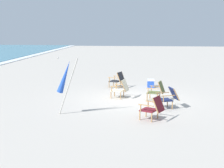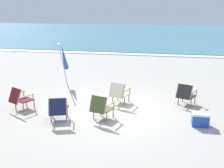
{
  "view_description": "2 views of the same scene",
  "coord_description": "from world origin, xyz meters",
  "px_view_note": "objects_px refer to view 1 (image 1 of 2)",
  "views": [
    {
      "loc": [
        -12.95,
        -0.23,
        2.99
      ],
      "look_at": [
        -0.45,
        0.95,
        0.73
      ],
      "focal_mm": 50.0,
      "sensor_mm": 36.0,
      "label": 1
    },
    {
      "loc": [
        1.84,
        -8.3,
        3.33
      ],
      "look_at": [
        -0.09,
        1.02,
        0.63
      ],
      "focal_mm": 42.0,
      "sensor_mm": 36.0,
      "label": 2
    }
  ],
  "objects_px": {
    "beach_chair_front_left": "(118,79)",
    "umbrella_furled_blue": "(65,77)",
    "cooler_box": "(151,83)",
    "beach_chair_front_right": "(121,88)",
    "beach_chair_back_left": "(153,107)",
    "beach_chair_mid_center": "(157,90)",
    "beach_chair_back_right": "(169,97)"
  },
  "relations": [
    {
      "from": "beach_chair_front_right",
      "to": "beach_chair_back_left",
      "type": "bearing_deg",
      "value": -158.26
    },
    {
      "from": "cooler_box",
      "to": "umbrella_furled_blue",
      "type": "bearing_deg",
      "value": 150.31
    },
    {
      "from": "beach_chair_front_right",
      "to": "beach_chair_front_left",
      "type": "relative_size",
      "value": 0.95
    },
    {
      "from": "beach_chair_front_left",
      "to": "beach_chair_back_right",
      "type": "bearing_deg",
      "value": -150.13
    },
    {
      "from": "beach_chair_front_right",
      "to": "cooler_box",
      "type": "xyz_separation_m",
      "value": [
        2.69,
        -1.36,
        -0.23
      ]
    },
    {
      "from": "beach_chair_back_right",
      "to": "umbrella_furled_blue",
      "type": "xyz_separation_m",
      "value": [
        -1.24,
        3.68,
        0.89
      ]
    },
    {
      "from": "beach_chair_mid_center",
      "to": "umbrella_furled_blue",
      "type": "height_order",
      "value": "umbrella_furled_blue"
    },
    {
      "from": "beach_chair_mid_center",
      "to": "beach_chair_back_right",
      "type": "bearing_deg",
      "value": -163.15
    },
    {
      "from": "beach_chair_front_right",
      "to": "cooler_box",
      "type": "relative_size",
      "value": 1.68
    },
    {
      "from": "beach_chair_back_left",
      "to": "beach_chair_front_right",
      "type": "bearing_deg",
      "value": 21.74
    },
    {
      "from": "beach_chair_front_left",
      "to": "beach_chair_back_right",
      "type": "distance_m",
      "value": 4.5
    },
    {
      "from": "beach_chair_front_left",
      "to": "beach_chair_mid_center",
      "type": "bearing_deg",
      "value": -144.93
    },
    {
      "from": "beach_chair_front_right",
      "to": "beach_chair_mid_center",
      "type": "distance_m",
      "value": 1.57
    },
    {
      "from": "beach_chair_front_left",
      "to": "umbrella_furled_blue",
      "type": "xyz_separation_m",
      "value": [
        -5.14,
        1.44,
        0.89
      ]
    },
    {
      "from": "beach_chair_mid_center",
      "to": "cooler_box",
      "type": "height_order",
      "value": "beach_chair_mid_center"
    },
    {
      "from": "beach_chair_back_left",
      "to": "beach_chair_mid_center",
      "type": "relative_size",
      "value": 1.09
    },
    {
      "from": "beach_chair_back_left",
      "to": "umbrella_furled_blue",
      "type": "bearing_deg",
      "value": 81.97
    },
    {
      "from": "beach_chair_front_right",
      "to": "beach_chair_back_left",
      "type": "height_order",
      "value": "beach_chair_front_right"
    },
    {
      "from": "beach_chair_mid_center",
      "to": "umbrella_furled_blue",
      "type": "xyz_separation_m",
      "value": [
        -2.49,
        3.3,
        0.89
      ]
    },
    {
      "from": "beach_chair_front_right",
      "to": "beach_chair_mid_center",
      "type": "bearing_deg",
      "value": -100.81
    },
    {
      "from": "beach_chair_front_left",
      "to": "beach_chair_back_left",
      "type": "distance_m",
      "value": 5.8
    },
    {
      "from": "beach_chair_front_right",
      "to": "umbrella_furled_blue",
      "type": "relative_size",
      "value": 0.41
    },
    {
      "from": "beach_chair_mid_center",
      "to": "cooler_box",
      "type": "xyz_separation_m",
      "value": [
        2.99,
        0.18,
        -0.23
      ]
    },
    {
      "from": "beach_chair_front_left",
      "to": "cooler_box",
      "type": "bearing_deg",
      "value": -78.81
    },
    {
      "from": "beach_chair_front_right",
      "to": "beach_chair_mid_center",
      "type": "xyz_separation_m",
      "value": [
        -0.29,
        -1.54,
        0.0
      ]
    },
    {
      "from": "beach_chair_mid_center",
      "to": "beach_chair_back_left",
      "type": "bearing_deg",
      "value": 174.81
    },
    {
      "from": "beach_chair_front_right",
      "to": "beach_chair_back_left",
      "type": "distance_m",
      "value": 3.46
    },
    {
      "from": "umbrella_furled_blue",
      "to": "cooler_box",
      "type": "xyz_separation_m",
      "value": [
        5.47,
        -3.12,
        -1.12
      ]
    },
    {
      "from": "beach_chair_back_right",
      "to": "umbrella_furled_blue",
      "type": "distance_m",
      "value": 3.98
    },
    {
      "from": "beach_chair_back_left",
      "to": "cooler_box",
      "type": "xyz_separation_m",
      "value": [
        5.9,
        -0.08,
        -0.23
      ]
    },
    {
      "from": "beach_chair_front_right",
      "to": "cooler_box",
      "type": "height_order",
      "value": "beach_chair_front_right"
    },
    {
      "from": "beach_chair_mid_center",
      "to": "umbrella_furled_blue",
      "type": "relative_size",
      "value": 0.4
    }
  ]
}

